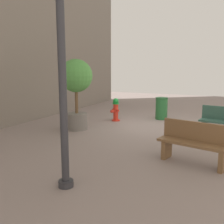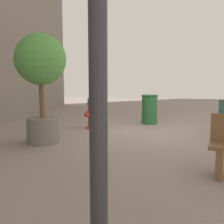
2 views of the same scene
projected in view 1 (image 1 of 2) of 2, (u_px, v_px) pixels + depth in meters
The scene contains 6 objects.
ground_plane at pixel (152, 125), 9.78m from camera, with size 23.40×23.40×0.00m, color gray.
fire_hydrant at pixel (116, 109), 10.48m from camera, with size 0.40×0.40×0.94m.
bench_far at pixel (195, 142), 5.79m from camera, with size 1.69×0.79×0.95m.
planter_tree at pixel (76, 84), 8.82m from camera, with size 1.15×1.15×2.47m.
street_lamp at pixel (61, 49), 4.29m from camera, with size 0.36×0.36×4.02m.
trash_bin at pixel (161, 108), 10.79m from camera, with size 0.52×0.52×0.93m.
Camera 1 is at (-2.66, 9.30, 2.18)m, focal length 40.74 mm.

